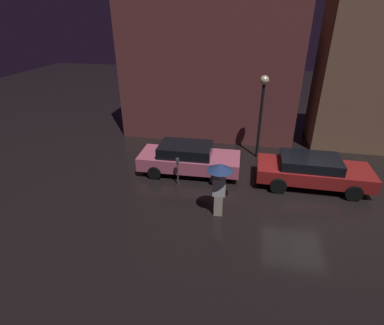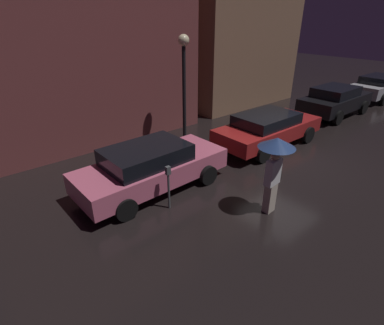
% 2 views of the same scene
% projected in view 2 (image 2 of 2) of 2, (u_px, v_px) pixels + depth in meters
% --- Properties ---
extents(ground_plane, '(60.00, 60.00, 0.00)m').
position_uv_depth(ground_plane, '(285.00, 158.00, 10.83)').
color(ground_plane, black).
extents(building_facade_left, '(9.62, 3.00, 9.66)m').
position_uv_depth(building_facade_left, '(67.00, 10.00, 10.47)').
color(building_facade_left, brown).
rests_on(building_facade_left, ground).
extents(building_facade_right, '(6.76, 3.00, 9.09)m').
position_uv_depth(building_facade_right, '(242.00, 17.00, 15.85)').
color(building_facade_right, '#8C664C').
rests_on(building_facade_right, ground).
extents(parked_car_pink, '(4.54, 1.98, 1.37)m').
position_uv_depth(parked_car_pink, '(151.00, 166.00, 8.68)').
color(parked_car_pink, '#DB6684').
rests_on(parked_car_pink, ground).
extents(parked_car_red, '(4.62, 2.03, 1.30)m').
position_uv_depth(parked_car_red, '(268.00, 128.00, 11.67)').
color(parked_car_red, maroon).
rests_on(parked_car_red, ground).
extents(parked_car_black, '(4.39, 2.02, 1.46)m').
position_uv_depth(parked_car_black, '(335.00, 100.00, 15.19)').
color(parked_car_black, black).
rests_on(parked_car_black, ground).
extents(parked_car_silver, '(4.50, 1.95, 1.40)m').
position_uv_depth(parked_car_silver, '(379.00, 86.00, 18.24)').
color(parked_car_silver, '#B7B7BF').
rests_on(parked_car_silver, ground).
extents(pedestrian_with_umbrella, '(0.90, 0.90, 2.08)m').
position_uv_depth(pedestrian_with_umbrella, '(275.00, 158.00, 7.26)').
color(pedestrian_with_umbrella, beige).
rests_on(pedestrian_with_umbrella, ground).
extents(parking_meter, '(0.12, 0.10, 1.25)m').
position_uv_depth(parking_meter, '(168.00, 183.00, 7.72)').
color(parking_meter, '#4C5154').
rests_on(parking_meter, ground).
extents(street_lamp_near, '(0.41, 0.41, 4.07)m').
position_uv_depth(street_lamp_near, '(184.00, 70.00, 11.08)').
color(street_lamp_near, black).
rests_on(street_lamp_near, ground).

